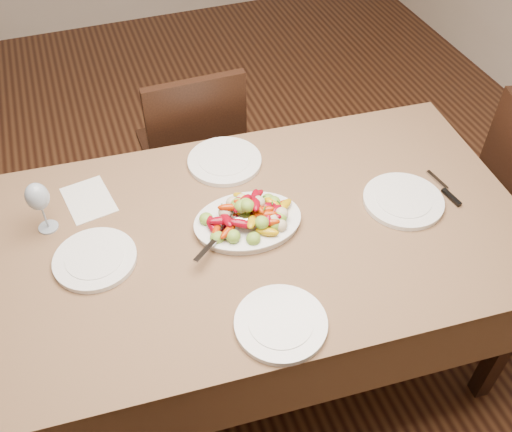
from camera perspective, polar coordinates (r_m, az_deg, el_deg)
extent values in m
plane|color=#3B2012|center=(2.59, -6.27, -11.16)|extent=(6.00, 6.00, 0.00)
cube|color=brown|center=(2.20, 0.00, -8.10)|extent=(1.91, 1.17, 0.76)
ellipsoid|color=white|center=(1.91, -0.83, -0.72)|extent=(0.37, 0.28, 0.02)
cylinder|color=white|center=(1.88, -15.79, -4.20)|extent=(0.26, 0.26, 0.02)
cylinder|color=white|center=(2.06, 14.50, 1.48)|extent=(0.28, 0.28, 0.02)
cylinder|color=white|center=(2.16, -3.16, 5.49)|extent=(0.28, 0.28, 0.02)
cylinder|color=white|center=(1.66, 2.49, -10.70)|extent=(0.27, 0.27, 0.02)
cube|color=silver|center=(2.09, -16.40, 1.58)|extent=(0.18, 0.23, 0.00)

